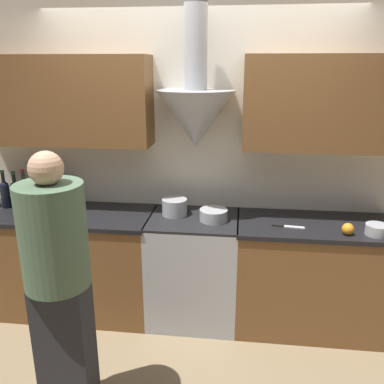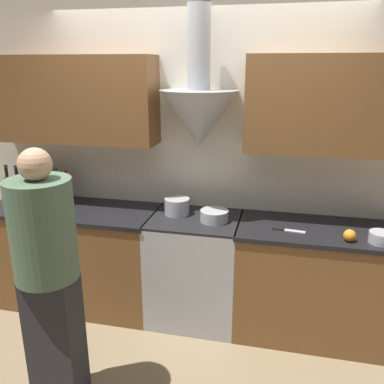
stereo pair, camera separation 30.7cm
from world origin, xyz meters
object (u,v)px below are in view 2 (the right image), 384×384
at_px(wine_bottle_4, 46,188).
at_px(saucepan, 381,238).
at_px(orange_fruit, 350,235).
at_px(wine_bottle_6, 67,191).
at_px(wine_bottle_1, 18,187).
at_px(stock_pot, 177,206).
at_px(stove_range, 195,268).
at_px(mixing_bowl, 214,216).
at_px(wine_bottle_3, 36,188).
at_px(wine_bottle_2, 28,188).
at_px(wine_bottle_0, 8,186).
at_px(person_foreground_left, 48,273).
at_px(wine_bottle_5, 57,190).

height_order(wine_bottle_4, saucepan, wine_bottle_4).
bearing_deg(orange_fruit, wine_bottle_4, 174.24).
relative_size(wine_bottle_6, orange_fruit, 3.60).
xyz_separation_m(wine_bottle_1, stock_pot, (1.46, -0.00, -0.06)).
relative_size(stove_range, mixing_bowl, 4.11).
bearing_deg(wine_bottle_3, wine_bottle_1, -179.53).
relative_size(wine_bottle_1, mixing_bowl, 1.49).
xyz_separation_m(mixing_bowl, orange_fruit, (0.98, -0.17, -0.00)).
bearing_deg(orange_fruit, wine_bottle_2, 174.23).
height_order(wine_bottle_2, mixing_bowl, wine_bottle_2).
bearing_deg(saucepan, wine_bottle_3, 175.14).
distance_m(wine_bottle_3, saucepan, 2.80).
bearing_deg(saucepan, wine_bottle_4, 175.11).
relative_size(wine_bottle_0, stock_pot, 1.60).
xyz_separation_m(mixing_bowl, saucepan, (1.19, -0.15, -0.01)).
height_order(wine_bottle_3, mixing_bowl, wine_bottle_3).
bearing_deg(wine_bottle_6, stove_range, -3.88).
relative_size(stove_range, wine_bottle_0, 2.77).
distance_m(wine_bottle_6, orange_fruit, 2.31).
relative_size(stove_range, person_foreground_left, 0.55).
bearing_deg(saucepan, wine_bottle_5, 174.73).
bearing_deg(wine_bottle_6, person_foreground_left, -66.30).
bearing_deg(wine_bottle_3, saucepan, -4.86).
xyz_separation_m(wine_bottle_6, person_foreground_left, (0.50, -1.15, -0.12)).
bearing_deg(person_foreground_left, stove_range, 58.82).
relative_size(wine_bottle_0, mixing_bowl, 1.48).
bearing_deg(stove_range, wine_bottle_6, 176.12).
height_order(wine_bottle_3, saucepan, wine_bottle_3).
height_order(wine_bottle_6, mixing_bowl, wine_bottle_6).
relative_size(wine_bottle_4, wine_bottle_5, 1.05).
relative_size(wine_bottle_3, mixing_bowl, 1.55).
relative_size(wine_bottle_0, wine_bottle_2, 1.03).
xyz_separation_m(wine_bottle_4, wine_bottle_5, (0.11, 0.01, -0.01)).
bearing_deg(wine_bottle_3, mixing_bowl, -3.28).
height_order(mixing_bowl, person_foreground_left, person_foreground_left).
distance_m(wine_bottle_6, stock_pot, 0.99).
bearing_deg(person_foreground_left, wine_bottle_4, 121.78).
distance_m(wine_bottle_4, wine_bottle_6, 0.20).
height_order(wine_bottle_1, orange_fruit, wine_bottle_1).
bearing_deg(wine_bottle_3, stove_range, -2.52).
distance_m(wine_bottle_2, wine_bottle_4, 0.19).
bearing_deg(stove_range, wine_bottle_1, 177.82).
xyz_separation_m(wine_bottle_0, wine_bottle_3, (0.29, -0.01, 0.01)).
distance_m(wine_bottle_3, wine_bottle_6, 0.29).
distance_m(wine_bottle_1, wine_bottle_3, 0.18).
height_order(stove_range, wine_bottle_1, wine_bottle_1).
relative_size(wine_bottle_2, wine_bottle_6, 1.03).
distance_m(wine_bottle_4, stock_pot, 1.19).
bearing_deg(mixing_bowl, wine_bottle_4, 176.77).
relative_size(wine_bottle_1, wine_bottle_6, 1.06).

